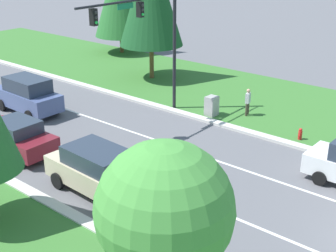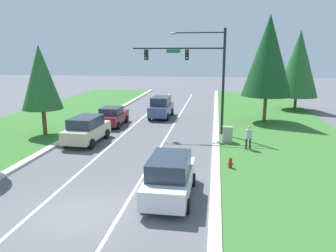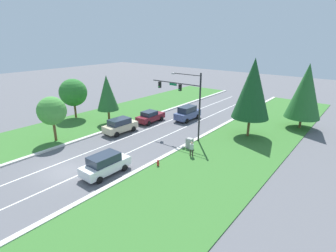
{
  "view_description": "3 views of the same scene",
  "coord_description": "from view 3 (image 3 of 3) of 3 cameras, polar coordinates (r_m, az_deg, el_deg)",
  "views": [
    {
      "loc": [
        -14.96,
        -2.47,
        9.83
      ],
      "look_at": [
        1.26,
        10.92,
        1.28
      ],
      "focal_mm": 50.0,
      "sensor_mm": 36.0,
      "label": 1
    },
    {
      "loc": [
        5.51,
        -11.56,
        6.44
      ],
      "look_at": [
        2.15,
        11.52,
        1.23
      ],
      "focal_mm": 35.0,
      "sensor_mm": 36.0,
      "label": 2
    },
    {
      "loc": [
        21.71,
        -11.2,
        12.2
      ],
      "look_at": [
        2.54,
        12.91,
        1.63
      ],
      "focal_mm": 28.0,
      "sensor_mm": 36.0,
      "label": 3
    }
  ],
  "objects": [
    {
      "name": "conifer_far_right_tree",
      "position": [
        33.65,
        17.92,
        7.75
      ],
      "size": [
        4.58,
        4.58,
        9.87
      ],
      "color": "brown",
      "rests_on": "ground_plane"
    },
    {
      "name": "champagne_suv",
      "position": [
        35.28,
        -10.38,
        0.13
      ],
      "size": [
        2.3,
        4.71,
        1.96
      ],
      "rotation": [
        0.0,
        0.0,
        -0.04
      ],
      "color": "beige",
      "rests_on": "ground_plane"
    },
    {
      "name": "white_suv",
      "position": [
        25.19,
        -13.53,
        -8.06
      ],
      "size": [
        2.14,
        4.7,
        1.95
      ],
      "rotation": [
        0.0,
        0.0,
        -0.01
      ],
      "color": "white",
      "rests_on": "ground_plane"
    },
    {
      "name": "curb_strip_left",
      "position": [
        31.95,
        -27.02,
        -5.57
      ],
      "size": [
        0.5,
        90.0,
        0.15
      ],
      "color": "beige",
      "rests_on": "ground_plane"
    },
    {
      "name": "traffic_signal_mast",
      "position": [
        31.81,
        3.89,
        6.71
      ],
      "size": [
        7.27,
        0.41,
        8.3
      ],
      "color": "black",
      "rests_on": "ground_plane"
    },
    {
      "name": "ground_plane",
      "position": [
        27.3,
        -21.82,
        -9.08
      ],
      "size": [
        160.0,
        160.0,
        0.0
      ],
      "primitive_type": "plane",
      "color": "#5B5B60"
    },
    {
      "name": "grass_verge_left",
      "position": [
        36.56,
        -30.55,
        -3.25
      ],
      "size": [
        10.0,
        90.0,
        0.08
      ],
      "color": "#38702D",
      "rests_on": "ground_plane"
    },
    {
      "name": "conifer_near_right_tree",
      "position": [
        39.82,
        27.78,
        6.74
      ],
      "size": [
        4.59,
        4.59,
        8.95
      ],
      "color": "brown",
      "rests_on": "ground_plane"
    },
    {
      "name": "curb_strip_right",
      "position": [
        23.03,
        -14.48,
        -13.51
      ],
      "size": [
        0.5,
        90.0,
        0.15
      ],
      "color": "beige",
      "rests_on": "ground_plane"
    },
    {
      "name": "utility_cabinet",
      "position": [
        30.02,
        4.7,
        -3.83
      ],
      "size": [
        0.7,
        0.6,
        1.23
      ],
      "color": "#9E9E99",
      "rests_on": "ground_plane"
    },
    {
      "name": "pedestrian",
      "position": [
        27.98,
        5.15,
        -4.88
      ],
      "size": [
        0.42,
        0.29,
        1.69
      ],
      "rotation": [
        0.0,
        0.0,
        3.35
      ],
      "color": "#42382D",
      "rests_on": "ground_plane"
    },
    {
      "name": "burgundy_sedan",
      "position": [
        39.23,
        -3.87,
        2.09
      ],
      "size": [
        2.13,
        4.68,
        1.71
      ],
      "rotation": [
        0.0,
        0.0,
        0.01
      ],
      "color": "maroon",
      "rests_on": "ground_plane"
    },
    {
      "name": "oak_far_left_tree",
      "position": [
        33.98,
        -23.97,
        3.01
      ],
      "size": [
        3.39,
        3.39,
        5.54
      ],
      "color": "brown",
      "rests_on": "ground_plane"
    },
    {
      "name": "fire_hydrant",
      "position": [
        26.11,
        -2.19,
        -8.09
      ],
      "size": [
        0.34,
        0.2,
        0.7
      ],
      "color": "red",
      "rests_on": "ground_plane"
    },
    {
      "name": "conifer_mid_left_tree",
      "position": [
        38.36,
        -13.11,
        7.04
      ],
      "size": [
        3.08,
        3.08,
        7.1
      ],
      "color": "brown",
      "rests_on": "ground_plane"
    },
    {
      "name": "oak_near_left_tree",
      "position": [
        42.87,
        -19.94,
        6.86
      ],
      "size": [
        4.17,
        4.17,
        6.16
      ],
      "color": "brown",
      "rests_on": "ground_plane"
    },
    {
      "name": "lane_stripe_inner_left",
      "position": [
        28.76,
        -23.66,
        -7.89
      ],
      "size": [
        0.14,
        81.0,
        0.01
      ],
      "color": "white",
      "rests_on": "ground_plane"
    },
    {
      "name": "lane_stripe_inner_right",
      "position": [
        25.9,
        -19.77,
        -10.39
      ],
      "size": [
        0.14,
        81.0,
        0.01
      ],
      "color": "white",
      "rests_on": "ground_plane"
    },
    {
      "name": "slate_blue_suv",
      "position": [
        40.17,
        4.26,
        2.83
      ],
      "size": [
        2.12,
        4.69,
        2.15
      ],
      "rotation": [
        0.0,
        0.0,
        -0.02
      ],
      "color": "#475684",
      "rests_on": "ground_plane"
    },
    {
      "name": "grass_verge_right",
      "position": [
        19.75,
        -4.58,
        -19.13
      ],
      "size": [
        10.0,
        90.0,
        0.08
      ],
      "color": "#38702D",
      "rests_on": "ground_plane"
    }
  ]
}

